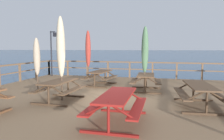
# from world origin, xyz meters

# --- Properties ---
(ground_plane) EXTENTS (600.00, 600.00, 0.00)m
(ground_plane) POSITION_xyz_m (0.00, 0.00, 0.00)
(ground_plane) COLOR navy
(wooden_deck) EXTENTS (12.50, 11.74, 0.67)m
(wooden_deck) POSITION_xyz_m (0.00, 0.00, 0.34)
(wooden_deck) COLOR #846647
(wooden_deck) RESTS_ON ground
(railing_waterside_far) EXTENTS (12.30, 0.10, 1.09)m
(railing_waterside_far) POSITION_xyz_m (0.00, 5.72, 1.40)
(railing_waterside_far) COLOR brown
(railing_waterside_far) RESTS_ON wooden_deck
(picnic_table_back_left) EXTENTS (1.44, 1.85, 0.78)m
(picnic_table_back_left) POSITION_xyz_m (-1.53, -1.22, 1.23)
(picnic_table_back_left) COLOR brown
(picnic_table_back_left) RESTS_ON wooden_deck
(picnic_table_mid_centre) EXTENTS (1.43, 2.16, 0.78)m
(picnic_table_mid_centre) POSITION_xyz_m (1.12, -2.97, 1.23)
(picnic_table_mid_centre) COLOR maroon
(picnic_table_mid_centre) RESTS_ON wooden_deck
(picnic_table_mid_right) EXTENTS (1.50, 1.74, 0.78)m
(picnic_table_mid_right) POSITION_xyz_m (1.47, 1.51, 1.22)
(picnic_table_mid_right) COLOR brown
(picnic_table_mid_right) RESTS_ON wooden_deck
(picnic_table_mid_left) EXTENTS (1.59, 2.27, 0.78)m
(picnic_table_mid_left) POSITION_xyz_m (3.48, -0.84, 1.23)
(picnic_table_mid_left) COLOR brown
(picnic_table_mid_left) RESTS_ON wooden_deck
(picnic_table_front_right) EXTENTS (1.57, 1.95, 0.78)m
(picnic_table_front_right) POSITION_xyz_m (-1.04, 2.38, 1.23)
(picnic_table_front_right) COLOR brown
(picnic_table_front_right) RESTS_ON wooden_deck
(patio_umbrella_tall_back_right) EXTENTS (0.32, 0.32, 3.17)m
(patio_umbrella_tall_back_right) POSITION_xyz_m (-1.45, -1.15, 2.69)
(patio_umbrella_tall_back_right) COLOR #4C3828
(patio_umbrella_tall_back_right) RESTS_ON wooden_deck
(patio_umbrella_short_back) EXTENTS (0.32, 0.32, 3.05)m
(patio_umbrella_short_back) POSITION_xyz_m (-2.18, 3.60, 2.61)
(patio_umbrella_short_back) COLOR #4C3828
(patio_umbrella_short_back) RESTS_ON wooden_deck
(patio_umbrella_tall_front) EXTENTS (0.32, 0.32, 2.49)m
(patio_umbrella_tall_front) POSITION_xyz_m (-3.57, 0.45, 2.25)
(patio_umbrella_tall_front) COLOR #4C3828
(patio_umbrella_tall_front) RESTS_ON wooden_deck
(patio_umbrella_short_mid) EXTENTS (0.32, 0.32, 3.00)m
(patio_umbrella_short_mid) POSITION_xyz_m (1.41, 1.53, 2.58)
(patio_umbrella_short_mid) COLOR #4C3828
(patio_umbrella_short_mid) RESTS_ON wooden_deck
(lamp_post_hooked) EXTENTS (0.62, 0.42, 3.20)m
(lamp_post_hooked) POSITION_xyz_m (-5.38, 5.07, 2.78)
(lamp_post_hooked) COLOR black
(lamp_post_hooked) RESTS_ON wooden_deck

